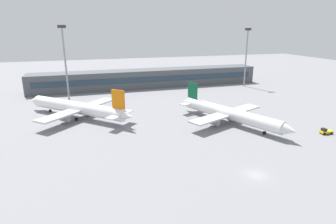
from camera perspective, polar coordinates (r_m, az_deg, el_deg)
name	(u,v)px	position (r m, az deg, el deg)	size (l,w,h in m)	color
ground_plane	(188,119)	(96.13, 4.02, -1.35)	(400.00, 400.00, 0.00)	gray
terminal_building	(149,78)	(147.81, -3.93, 6.84)	(116.96, 12.13, 9.00)	#4C5156
airplane_near	(230,114)	(92.11, 12.47, -0.37)	(29.95, 41.65, 10.87)	silver
airplane_mid	(76,108)	(101.18, -18.05, 0.85)	(35.67, 35.85, 11.56)	white
baggage_tug_yellow	(326,131)	(94.10, 29.28, -3.43)	(3.72, 2.07, 1.75)	yellow
floodlight_tower_west	(246,54)	(152.73, 15.55, 11.28)	(3.20, 0.80, 29.56)	gray
floodlight_tower_east	(65,59)	(125.18, -20.12, 10.09)	(3.20, 0.80, 30.77)	gray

